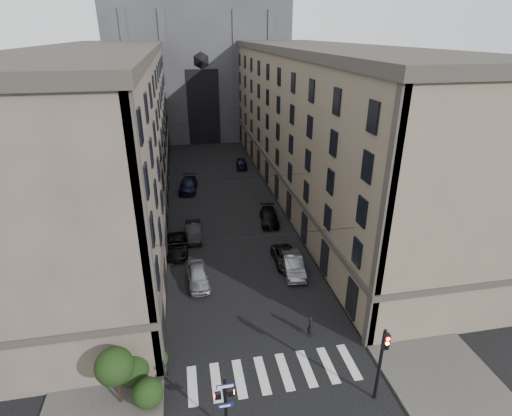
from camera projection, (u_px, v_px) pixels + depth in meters
sidewalk_left at (141, 202)px, 51.98m from camera, size 7.00×80.00×0.15m
sidewalk_right at (296, 190)px, 55.61m from camera, size 7.00×80.00×0.15m
zebra_crossing at (273, 373)px, 26.01m from camera, size 11.00×3.20×0.01m
building_left at (106, 132)px, 47.71m from camera, size 13.60×60.60×18.85m
building_right at (321, 123)px, 52.35m from camera, size 13.60×60.60×18.85m
gothic_tower at (197, 45)px, 81.54m from camera, size 35.00×23.00×58.00m
pedestrian_signal_left at (225, 401)px, 21.33m from camera, size 1.02×0.38×4.00m
traffic_light_right at (382, 357)px, 22.88m from camera, size 0.34×0.50×5.20m
shrub_cluster at (132, 372)px, 23.78m from camera, size 3.90×4.40×3.90m
tram_wires at (219, 145)px, 50.55m from camera, size 14.00×60.00×0.43m
car_left_near at (198, 276)px, 34.93m from camera, size 2.06×4.70×1.58m
car_left_midnear at (193, 231)px, 42.79m from camera, size 1.72×4.71×1.54m
car_left_midfar at (177, 246)px, 40.00m from camera, size 2.86×5.40×1.45m
car_left_far at (188, 185)px, 55.45m from camera, size 3.02×5.88×1.63m
car_right_near at (293, 265)px, 36.61m from camera, size 2.21×5.01×1.60m
car_right_midnear at (285, 257)px, 38.11m from camera, size 2.22×4.65×1.28m
car_right_midfar at (269, 217)px, 46.22m from camera, size 2.64×5.17×1.44m
car_right_far at (241, 164)px, 64.68m from camera, size 2.18×4.39×1.44m
pedestrian at (310, 326)px, 28.97m from camera, size 0.48×0.65×1.65m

